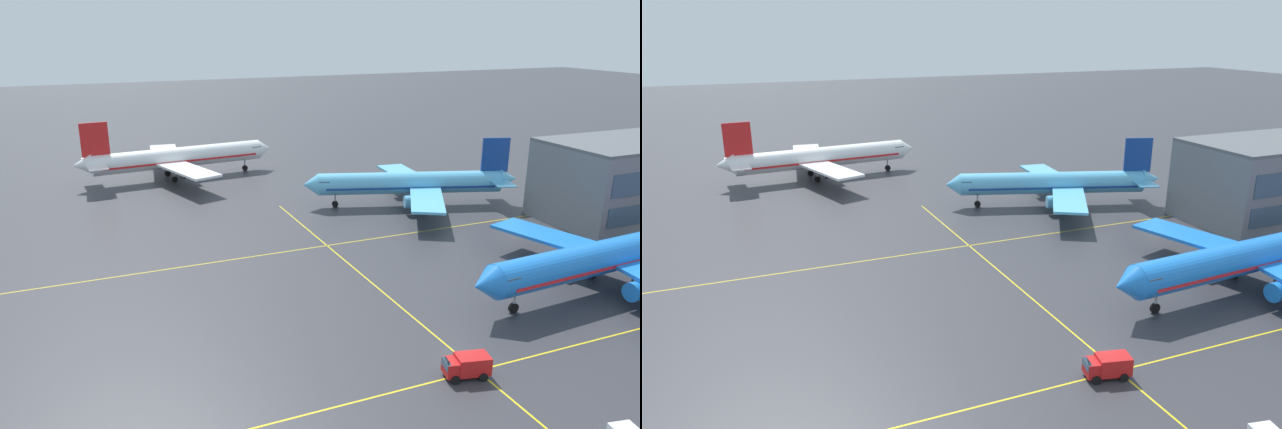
{
  "view_description": "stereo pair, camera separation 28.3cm",
  "coord_description": "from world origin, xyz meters",
  "views": [
    {
      "loc": [
        -31.74,
        -40.69,
        30.51
      ],
      "look_at": [
        -0.96,
        33.37,
        4.72
      ],
      "focal_mm": 33.57,
      "sensor_mm": 36.0,
      "label": 1
    },
    {
      "loc": [
        -31.48,
        -40.8,
        30.51
      ],
      "look_at": [
        -0.96,
        33.37,
        4.72
      ],
      "focal_mm": 33.57,
      "sensor_mm": 36.0,
      "label": 2
    }
  ],
  "objects": [
    {
      "name": "taxiway_markings",
      "position": [
        0.0,
        15.53,
        0.0
      ],
      "size": [
        126.8,
        77.14,
        0.01
      ],
      "color": "yellow",
      "rests_on": "ground"
    },
    {
      "name": "ground_plane",
      "position": [
        0.0,
        0.0,
        0.0
      ],
      "size": [
        600.0,
        600.0,
        0.0
      ],
      "primitive_type": "plane",
      "color": "#333338"
    },
    {
      "name": "airliner_front_gate",
      "position": [
        24.8,
        6.92,
        4.18
      ],
      "size": [
        39.35,
        33.89,
        12.23
      ],
      "color": "blue",
      "rests_on": "ground"
    },
    {
      "name": "airliner_third_row",
      "position": [
        -12.81,
        80.5,
        4.31
      ],
      "size": [
        40.65,
        34.9,
        12.63
      ],
      "color": "white",
      "rests_on": "ground"
    },
    {
      "name": "airliner_second_row",
      "position": [
        21.53,
        45.74,
        4.0
      ],
      "size": [
        36.82,
        31.47,
        11.72
      ],
      "color": "#5BB7E5",
      "rests_on": "ground"
    },
    {
      "name": "service_truck_red_van",
      "position": [
        -1.56,
        -2.39,
        1.18
      ],
      "size": [
        4.42,
        2.88,
        2.1
      ],
      "color": "red",
      "rests_on": "ground"
    }
  ]
}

